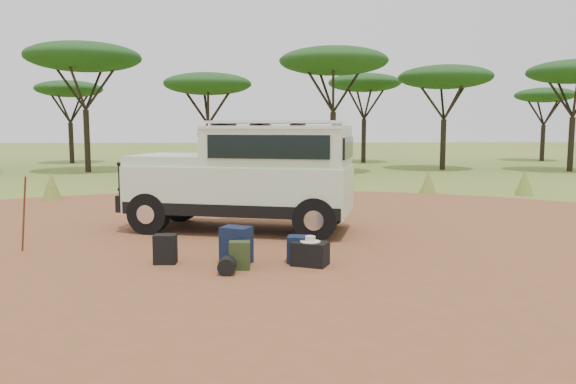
{
  "coord_description": "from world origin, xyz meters",
  "views": [
    {
      "loc": [
        0.24,
        -9.18,
        2.24
      ],
      "look_at": [
        0.86,
        1.38,
        1.0
      ],
      "focal_mm": 35.0,
      "sensor_mm": 36.0,
      "label": 1
    }
  ],
  "objects": [
    {
      "name": "safari_hat",
      "position": [
        1.12,
        -0.35,
        0.43
      ],
      "size": [
        0.33,
        0.33,
        0.1
      ],
      "color": "beige",
      "rests_on": "hard_case"
    },
    {
      "name": "walking_staff",
      "position": [
        -3.85,
        0.89,
        0.69
      ],
      "size": [
        0.26,
        0.26,
        1.38
      ],
      "primitive_type": "cylinder",
      "rotation": [
        0.21,
        0.0,
        0.78
      ],
      "color": "brown",
      "rests_on": "ground"
    },
    {
      "name": "duffel_navy",
      "position": [
        0.97,
        -0.13,
        0.22
      ],
      "size": [
        0.45,
        0.37,
        0.45
      ],
      "primitive_type": "cube",
      "rotation": [
        0.0,
        0.0,
        -0.2
      ],
      "color": "#121E38",
      "rests_on": "ground"
    },
    {
      "name": "backpack_black",
      "position": [
        -1.23,
        -0.09,
        0.24
      ],
      "size": [
        0.37,
        0.28,
        0.49
      ],
      "primitive_type": "cube",
      "rotation": [
        0.0,
        0.0,
        -0.04
      ],
      "color": "black",
      "rests_on": "ground"
    },
    {
      "name": "grass_fringe",
      "position": [
        0.12,
        8.67,
        0.4
      ],
      "size": [
        36.6,
        1.6,
        0.9
      ],
      "color": "#59782A",
      "rests_on": "ground"
    },
    {
      "name": "ground",
      "position": [
        0.0,
        0.0,
        0.0
      ],
      "size": [
        140.0,
        140.0,
        0.0
      ],
      "primitive_type": "plane",
      "color": "#59782A",
      "rests_on": "ground"
    },
    {
      "name": "dirt_clearing",
      "position": [
        0.0,
        0.0,
        0.0
      ],
      "size": [
        23.0,
        23.0,
        0.01
      ],
      "primitive_type": "cylinder",
      "color": "brown",
      "rests_on": "ground"
    },
    {
      "name": "acacia_treeline",
      "position": [
        0.75,
        19.81,
        4.87
      ],
      "size": [
        46.7,
        13.2,
        6.26
      ],
      "color": "black",
      "rests_on": "ground"
    },
    {
      "name": "hard_case",
      "position": [
        1.12,
        -0.35,
        0.2
      ],
      "size": [
        0.66,
        0.58,
        0.39
      ],
      "primitive_type": "cube",
      "rotation": [
        0.0,
        0.0,
        -0.42
      ],
      "color": "black",
      "rests_on": "ground"
    },
    {
      "name": "safari_vehicle",
      "position": [
        0.09,
        2.81,
        1.14
      ],
      "size": [
        5.14,
        3.13,
        2.35
      ],
      "rotation": [
        0.0,
        0.0,
        -0.27
      ],
      "color": "beige",
      "rests_on": "ground"
    },
    {
      "name": "backpack_navy",
      "position": [
        -0.07,
        -0.13,
        0.31
      ],
      "size": [
        0.57,
        0.51,
        0.61
      ],
      "primitive_type": "cube",
      "rotation": [
        0.0,
        0.0,
        -0.49
      ],
      "color": "#121E38",
      "rests_on": "ground"
    },
    {
      "name": "stuff_sack",
      "position": [
        -0.19,
        -0.83,
        0.13
      ],
      "size": [
        0.29,
        0.29,
        0.27
      ],
      "primitive_type": "cylinder",
      "rotation": [
        1.57,
        0.0,
        -0.07
      ],
      "color": "black",
      "rests_on": "ground"
    },
    {
      "name": "backpack_olive",
      "position": [
        -0.01,
        -0.53,
        0.22
      ],
      "size": [
        0.33,
        0.24,
        0.45
      ],
      "primitive_type": "cube",
      "rotation": [
        0.0,
        0.0,
        -0.03
      ],
      "color": "#2C3B1B",
      "rests_on": "ground"
    }
  ]
}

